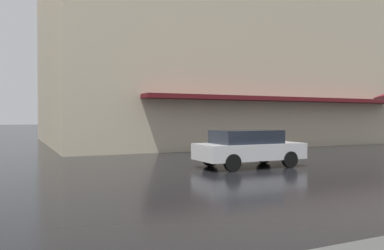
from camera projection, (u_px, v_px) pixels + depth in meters
haussmann_block_corner at (212, 16)px, 32.09m from camera, size 19.36×25.98×21.08m
car_white at (248, 147)px, 14.73m from camera, size 1.85×4.10×1.41m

